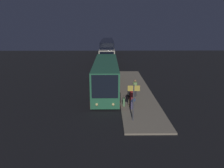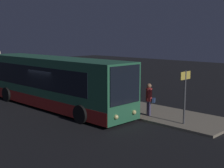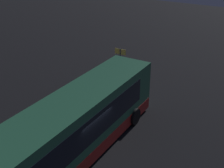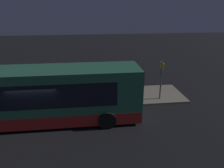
# 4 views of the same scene
# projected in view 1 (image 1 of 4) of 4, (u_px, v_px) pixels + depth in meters

# --- Properties ---
(ground) EXTENTS (80.00, 80.00, 0.00)m
(ground) POSITION_uv_depth(u_px,v_px,m) (104.00, 91.00, 23.84)
(ground) COLOR black
(platform) EXTENTS (20.00, 3.46, 0.13)m
(platform) POSITION_uv_depth(u_px,v_px,m) (134.00, 90.00, 23.86)
(platform) COLOR gray
(platform) RESTS_ON ground
(bus_lead) EXTENTS (12.60, 2.76, 3.22)m
(bus_lead) POSITION_uv_depth(u_px,v_px,m) (106.00, 76.00, 23.83)
(bus_lead) COLOR #2D704C
(bus_lead) RESTS_ON ground
(bus_second) EXTENTS (11.42, 2.76, 4.33)m
(bus_second) POSITION_uv_depth(u_px,v_px,m) (107.00, 55.00, 38.51)
(bus_second) COLOR beige
(bus_second) RESTS_ON ground
(bus_third) EXTENTS (12.17, 2.86, 3.84)m
(bus_third) POSITION_uv_depth(u_px,v_px,m) (108.00, 48.00, 52.98)
(bus_third) COLOR maroon
(bus_third) RESTS_ON ground
(passenger_boarding) EXTENTS (0.53, 0.67, 1.71)m
(passenger_boarding) POSITION_uv_depth(u_px,v_px,m) (135.00, 88.00, 21.39)
(passenger_boarding) COLOR #2D2D33
(passenger_boarding) RESTS_ON platform
(passenger_waiting) EXTENTS (0.68, 0.60, 1.75)m
(passenger_waiting) POSITION_uv_depth(u_px,v_px,m) (130.00, 95.00, 18.89)
(passenger_waiting) COLOR #6B604C
(passenger_waiting) RESTS_ON platform
(passenger_with_bags) EXTENTS (0.60, 0.51, 1.82)m
(passenger_with_bags) POSITION_uv_depth(u_px,v_px,m) (132.00, 98.00, 18.09)
(passenger_with_bags) COLOR #4C476B
(passenger_with_bags) RESTS_ON platform
(suitcase) EXTENTS (0.38, 0.18, 0.95)m
(suitcase) POSITION_uv_depth(u_px,v_px,m) (124.00, 102.00, 19.03)
(suitcase) COLOR #598C59
(suitcase) RESTS_ON platform
(sign_post) EXTENTS (0.10, 0.87, 2.74)m
(sign_post) POSITION_uv_depth(u_px,v_px,m) (134.00, 98.00, 15.64)
(sign_post) COLOR #4C4C51
(sign_post) RESTS_ON platform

